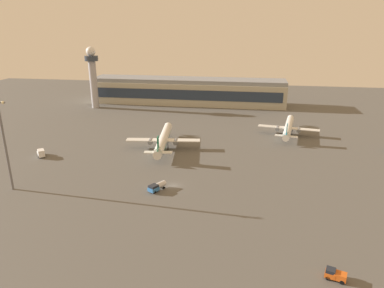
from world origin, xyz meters
TOP-DOWN VIEW (x-y plane):
  - ground_plane at (0.00, 0.00)m, footprint 416.00×416.00m
  - terminal_building at (-16.73, 123.91)m, footprint 124.85×22.40m
  - control_tower at (-71.83, 102.33)m, footprint 8.00×8.00m
  - airplane_taxiway_distant at (-11.68, 35.02)m, footprint 31.08×39.83m
  - airplane_terminal_side at (41.98, 63.11)m, footprint 28.29×36.20m
  - baggage_tractor at (42.02, -37.62)m, footprint 4.55×3.16m
  - fuel_truck at (-4.30, -4.10)m, footprint 5.09×6.47m
  - catering_truck at (-57.16, 17.67)m, footprint 5.37×5.88m
  - apron_light_central at (-49.59, -10.60)m, footprint 4.80×0.90m

SIDE VIEW (x-z plane):
  - ground_plane at x=0.00m, z-range 0.00..0.00m
  - baggage_tractor at x=42.02m, z-range 0.05..2.30m
  - fuel_truck at x=-4.30m, z-range 0.19..2.54m
  - catering_truck at x=-57.16m, z-range 0.05..3.10m
  - airplane_terminal_side at x=41.98m, z-range -1.14..8.17m
  - airplane_taxiway_distant at x=-11.68m, z-range -1.25..8.97m
  - terminal_building at x=-16.73m, z-range -0.11..16.29m
  - apron_light_central at x=-49.59m, z-range 1.88..30.50m
  - control_tower at x=-71.83m, z-range 2.92..39.96m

